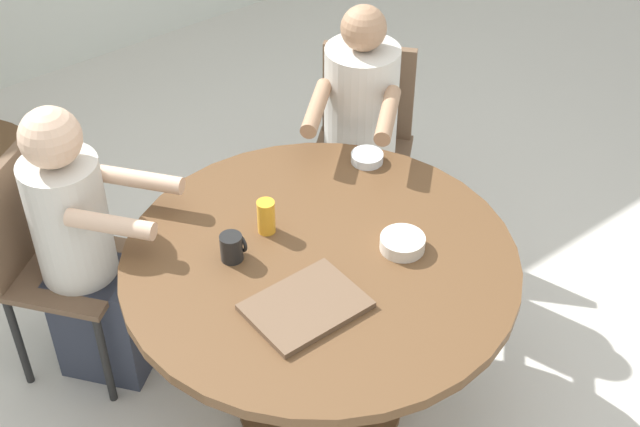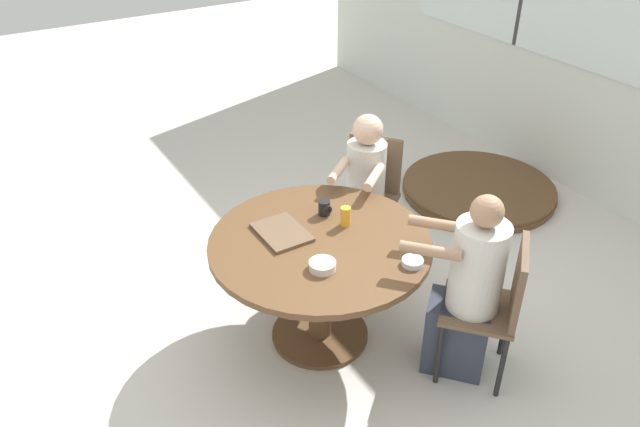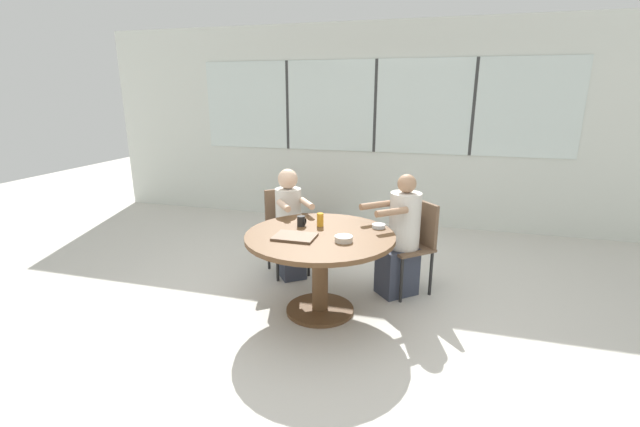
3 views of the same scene
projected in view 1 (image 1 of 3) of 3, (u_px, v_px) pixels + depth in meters
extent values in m
plane|color=beige|center=(320.00, 403.00, 3.28)|extent=(16.00, 16.00, 0.00)
cylinder|color=brown|center=(320.00, 262.00, 2.84)|extent=(1.27, 1.27, 0.04)
cylinder|color=brown|center=(320.00, 339.00, 3.07)|extent=(0.14, 0.14, 0.68)
cylinder|color=brown|center=(320.00, 400.00, 3.27)|extent=(0.60, 0.60, 0.03)
cube|color=brown|center=(71.00, 271.00, 3.17)|extent=(0.56, 0.56, 0.03)
cube|color=brown|center=(12.00, 215.00, 3.07)|extent=(0.32, 0.26, 0.42)
cylinder|color=black|center=(143.00, 293.00, 3.42)|extent=(0.03, 0.03, 0.44)
cylinder|color=black|center=(105.00, 358.00, 3.16)|extent=(0.03, 0.03, 0.44)
cylinder|color=black|center=(62.00, 278.00, 3.48)|extent=(0.03, 0.03, 0.44)
cylinder|color=black|center=(18.00, 341.00, 3.23)|extent=(0.03, 0.03, 0.44)
cube|color=brown|center=(360.00, 160.00, 3.69)|extent=(0.56, 0.56, 0.03)
cube|color=brown|center=(368.00, 91.00, 3.69)|extent=(0.28, 0.31, 0.42)
cylinder|color=black|center=(393.00, 234.00, 3.69)|extent=(0.03, 0.03, 0.44)
cylinder|color=black|center=(313.00, 224.00, 3.74)|extent=(0.03, 0.03, 0.44)
cylinder|color=black|center=(402.00, 184.00, 3.95)|extent=(0.03, 0.03, 0.44)
cylinder|color=black|center=(327.00, 176.00, 3.99)|extent=(0.03, 0.03, 0.44)
cube|color=#333847|center=(105.00, 318.00, 3.29)|extent=(0.38, 0.40, 0.47)
cylinder|color=beige|center=(69.00, 219.00, 3.01)|extent=(0.27, 0.27, 0.47)
sphere|color=#DBB293|center=(50.00, 138.00, 2.80)|extent=(0.20, 0.20, 0.20)
cylinder|color=#DBB293|center=(141.00, 180.00, 2.98)|extent=(0.23, 0.27, 0.06)
cylinder|color=#DBB293|center=(110.00, 224.00, 2.80)|extent=(0.23, 0.27, 0.06)
cube|color=#333847|center=(355.00, 216.00, 3.76)|extent=(0.43, 0.42, 0.47)
cylinder|color=beige|center=(361.00, 109.00, 3.49)|extent=(0.29, 0.29, 0.53)
sphere|color=#A37A5B|center=(364.00, 28.00, 3.26)|extent=(0.17, 0.17, 0.17)
cylinder|color=#A37A5B|center=(388.00, 115.00, 3.19)|extent=(0.28, 0.26, 0.06)
cylinder|color=#A37A5B|center=(317.00, 108.00, 3.23)|extent=(0.28, 0.26, 0.06)
cube|color=brown|center=(306.00, 306.00, 2.64)|extent=(0.34, 0.25, 0.02)
cylinder|color=black|center=(231.00, 248.00, 2.79)|extent=(0.07, 0.07, 0.09)
torus|color=black|center=(241.00, 243.00, 2.81)|extent=(0.01, 0.06, 0.06)
cylinder|color=gold|center=(266.00, 217.00, 2.89)|extent=(0.06, 0.06, 0.12)
cylinder|color=silver|center=(402.00, 243.00, 2.84)|extent=(0.15, 0.15, 0.05)
cylinder|color=silver|center=(367.00, 158.00, 3.21)|extent=(0.12, 0.12, 0.03)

